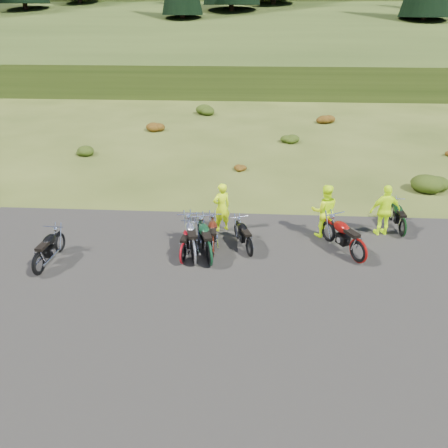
# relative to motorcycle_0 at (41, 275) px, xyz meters

# --- Properties ---
(ground) EXTENTS (300.00, 300.00, 0.00)m
(ground) POSITION_rel_motorcycle_0_xyz_m (6.17, 0.79, 0.00)
(ground) COLOR #384416
(ground) RESTS_ON ground
(gravel_pad) EXTENTS (20.00, 12.00, 0.04)m
(gravel_pad) POSITION_rel_motorcycle_0_xyz_m (6.17, -1.21, 0.00)
(gravel_pad) COLOR black
(gravel_pad) RESTS_ON ground
(hill_slope) EXTENTS (300.00, 45.97, 9.37)m
(hill_slope) POSITION_rel_motorcycle_0_xyz_m (6.17, 50.79, 0.00)
(hill_slope) COLOR #2C3E14
(hill_slope) RESTS_ON ground
(hill_plateau) EXTENTS (300.00, 90.00, 9.17)m
(hill_plateau) POSITION_rel_motorcycle_0_xyz_m (6.17, 110.79, 0.00)
(hill_plateau) COLOR #2C3E14
(hill_plateau) RESTS_ON ground
(shrub_1) EXTENTS (1.03, 1.03, 0.61)m
(shrub_1) POSITION_rel_motorcycle_0_xyz_m (-2.93, 12.09, 0.31)
(shrub_1) COLOR #23380E
(shrub_1) RESTS_ON ground
(shrub_2) EXTENTS (1.30, 1.30, 0.77)m
(shrub_2) POSITION_rel_motorcycle_0_xyz_m (-0.03, 17.39, 0.38)
(shrub_2) COLOR #692A0D
(shrub_2) RESTS_ON ground
(shrub_3) EXTENTS (1.56, 1.56, 0.92)m
(shrub_3) POSITION_rel_motorcycle_0_xyz_m (2.87, 22.69, 0.46)
(shrub_3) COLOR #23380E
(shrub_3) RESTS_ON ground
(shrub_4) EXTENTS (0.77, 0.77, 0.45)m
(shrub_4) POSITION_rel_motorcycle_0_xyz_m (5.77, 9.99, 0.23)
(shrub_4) COLOR #692A0D
(shrub_4) RESTS_ON ground
(shrub_5) EXTENTS (1.03, 1.03, 0.61)m
(shrub_5) POSITION_rel_motorcycle_0_xyz_m (8.67, 15.29, 0.31)
(shrub_5) COLOR #23380E
(shrub_5) RESTS_ON ground
(shrub_6) EXTENTS (1.30, 1.30, 0.77)m
(shrub_6) POSITION_rel_motorcycle_0_xyz_m (11.57, 20.59, 0.38)
(shrub_6) COLOR #692A0D
(shrub_6) RESTS_ON ground
(shrub_7) EXTENTS (1.56, 1.56, 0.92)m
(shrub_7) POSITION_rel_motorcycle_0_xyz_m (14.47, 7.89, 0.46)
(shrub_7) COLOR #23380E
(shrub_7) RESTS_ON ground
(motorcycle_0) EXTENTS (0.82, 2.11, 1.08)m
(motorcycle_0) POSITION_rel_motorcycle_0_xyz_m (0.00, 0.00, 0.00)
(motorcycle_0) COLOR black
(motorcycle_0) RESTS_ON ground
(motorcycle_1) EXTENTS (0.83, 1.96, 1.00)m
(motorcycle_1) POSITION_rel_motorcycle_0_xyz_m (4.27, 0.93, 0.00)
(motorcycle_1) COLOR maroon
(motorcycle_1) RESTS_ON ground
(motorcycle_2) EXTENTS (1.36, 2.36, 1.18)m
(motorcycle_2) POSITION_rel_motorcycle_0_xyz_m (5.13, 0.86, 0.00)
(motorcycle_2) COLOR #0E331B
(motorcycle_2) RESTS_ON ground
(motorcycle_3) EXTENTS (1.31, 2.41, 1.20)m
(motorcycle_3) POSITION_rel_motorcycle_0_xyz_m (4.63, 0.90, 0.00)
(motorcycle_3) COLOR #BCBBC0
(motorcycle_3) RESTS_ON ground
(motorcycle_4) EXTENTS (0.85, 2.05, 1.04)m
(motorcycle_4) POSITION_rel_motorcycle_0_xyz_m (5.20, 1.38, 0.00)
(motorcycle_4) COLOR #43150B
(motorcycle_4) RESTS_ON ground
(motorcycle_5) EXTENTS (1.22, 1.97, 0.98)m
(motorcycle_5) POSITION_rel_motorcycle_0_xyz_m (6.38, 1.49, 0.00)
(motorcycle_5) COLOR black
(motorcycle_5) RESTS_ON ground
(motorcycle_6) EXTENTS (1.78, 2.40, 1.21)m
(motorcycle_6) POSITION_rel_motorcycle_0_xyz_m (9.84, 1.31, 0.00)
(motorcycle_6) COLOR maroon
(motorcycle_6) RESTS_ON ground
(motorcycle_7) EXTENTS (0.67, 1.96, 1.02)m
(motorcycle_7) POSITION_rel_motorcycle_0_xyz_m (11.80, 3.21, 0.00)
(motorcycle_7) COLOR black
(motorcycle_7) RESTS_ON ground
(person_middle) EXTENTS (0.79, 0.71, 1.82)m
(person_middle) POSITION_rel_motorcycle_0_xyz_m (5.35, 3.31, 0.91)
(person_middle) COLOR #D5FF0D
(person_middle) RESTS_ON ground
(person_right_a) EXTENTS (0.97, 0.78, 1.92)m
(person_right_a) POSITION_rel_motorcycle_0_xyz_m (8.97, 3.12, 0.96)
(person_right_a) COLOR #D5FF0D
(person_right_a) RESTS_ON ground
(person_right_b) EXTENTS (1.16, 0.66, 1.87)m
(person_right_b) POSITION_rel_motorcycle_0_xyz_m (11.13, 3.34, 0.94)
(person_right_b) COLOR #D5FF0D
(person_right_b) RESTS_ON ground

